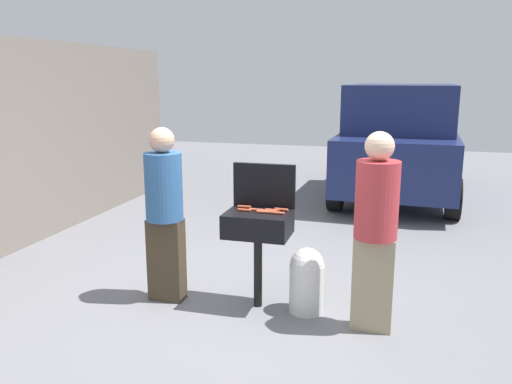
# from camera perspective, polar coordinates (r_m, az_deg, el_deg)

# --- Properties ---
(ground_plane) EXTENTS (24.00, 24.00, 0.00)m
(ground_plane) POSITION_cam_1_polar(r_m,az_deg,el_deg) (5.08, -2.82, -12.43)
(ground_plane) COLOR slate
(house_wall_side) EXTENTS (0.24, 8.00, 2.63)m
(house_wall_side) POSITION_cam_1_polar(r_m,az_deg,el_deg) (7.17, -25.46, 4.67)
(house_wall_side) COLOR slate
(house_wall_side) RESTS_ON ground
(bbq_grill) EXTENTS (0.60, 0.44, 0.92)m
(bbq_grill) POSITION_cam_1_polar(r_m,az_deg,el_deg) (4.81, 0.22, -3.91)
(bbq_grill) COLOR black
(bbq_grill) RESTS_ON ground
(grill_lid_open) EXTENTS (0.60, 0.05, 0.42)m
(grill_lid_open) POSITION_cam_1_polar(r_m,az_deg,el_deg) (4.93, 0.90, 0.72)
(grill_lid_open) COLOR black
(grill_lid_open) RESTS_ON bbq_grill
(hot_dog_0) EXTENTS (0.13, 0.04, 0.03)m
(hot_dog_0) POSITION_cam_1_polar(r_m,az_deg,el_deg) (4.84, 2.81, -1.93)
(hot_dog_0) COLOR #B74C33
(hot_dog_0) RESTS_ON bbq_grill
(hot_dog_1) EXTENTS (0.13, 0.03, 0.03)m
(hot_dog_1) POSITION_cam_1_polar(r_m,az_deg,el_deg) (4.82, 0.02, -1.97)
(hot_dog_1) COLOR #B74C33
(hot_dog_1) RESTS_ON bbq_grill
(hot_dog_2) EXTENTS (0.13, 0.04, 0.03)m
(hot_dog_2) POSITION_cam_1_polar(r_m,az_deg,el_deg) (4.75, 0.85, -2.19)
(hot_dog_2) COLOR #C6593D
(hot_dog_2) RESTS_ON bbq_grill
(hot_dog_3) EXTENTS (0.13, 0.03, 0.03)m
(hot_dog_3) POSITION_cam_1_polar(r_m,az_deg,el_deg) (4.81, -1.28, -1.99)
(hot_dog_3) COLOR #AD4228
(hot_dog_3) RESTS_ON bbq_grill
(hot_dog_4) EXTENTS (0.13, 0.03, 0.03)m
(hot_dog_4) POSITION_cam_1_polar(r_m,az_deg,el_deg) (4.78, 1.46, -2.10)
(hot_dog_4) COLOR #AD4228
(hot_dog_4) RESTS_ON bbq_grill
(hot_dog_5) EXTENTS (0.13, 0.04, 0.03)m
(hot_dog_5) POSITION_cam_1_polar(r_m,az_deg,el_deg) (4.71, 2.38, -2.31)
(hot_dog_5) COLOR #B74C33
(hot_dog_5) RESTS_ON bbq_grill
(hot_dog_6) EXTENTS (0.13, 0.03, 0.03)m
(hot_dog_6) POSITION_cam_1_polar(r_m,az_deg,el_deg) (4.94, -1.29, -1.63)
(hot_dog_6) COLOR #AD4228
(hot_dog_6) RESTS_ON bbq_grill
(hot_dog_7) EXTENTS (0.13, 0.04, 0.03)m
(hot_dog_7) POSITION_cam_1_polar(r_m,az_deg,el_deg) (4.81, 1.80, -2.02)
(hot_dog_7) COLOR #AD4228
(hot_dog_7) RESTS_ON bbq_grill
(propane_tank) EXTENTS (0.32, 0.32, 0.62)m
(propane_tank) POSITION_cam_1_polar(r_m,az_deg,el_deg) (4.87, 5.58, -9.49)
(propane_tank) COLOR silver
(propane_tank) RESTS_ON ground
(person_left) EXTENTS (0.35, 0.35, 1.69)m
(person_left) POSITION_cam_1_polar(r_m,az_deg,el_deg) (5.01, -10.02, -1.82)
(person_left) COLOR #3F3323
(person_left) RESTS_ON ground
(person_right) EXTENTS (0.36, 0.36, 1.72)m
(person_right) POSITION_cam_1_polar(r_m,az_deg,el_deg) (4.45, 13.00, -3.59)
(person_right) COLOR gray
(person_right) RESTS_ON ground
(parked_minivan) EXTENTS (2.17, 4.47, 2.02)m
(parked_minivan) POSITION_cam_1_polar(r_m,az_deg,el_deg) (9.83, 15.52, 5.51)
(parked_minivan) COLOR navy
(parked_minivan) RESTS_ON ground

